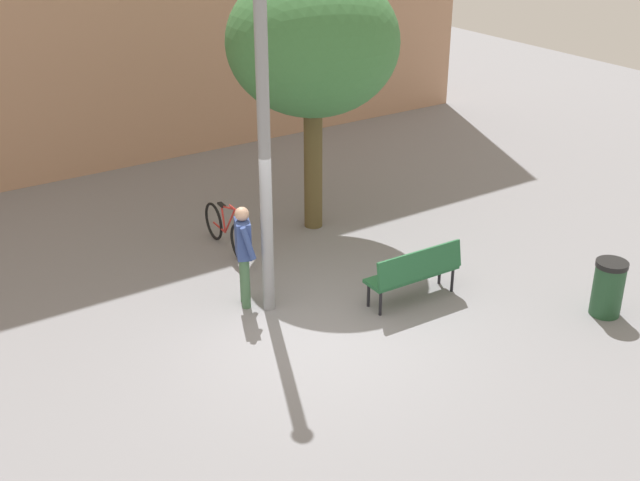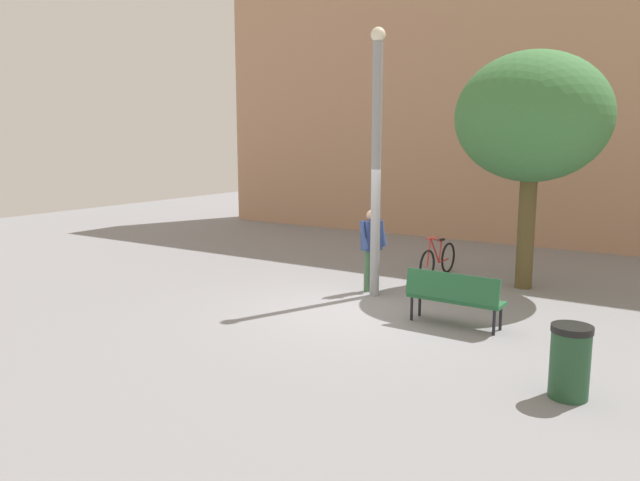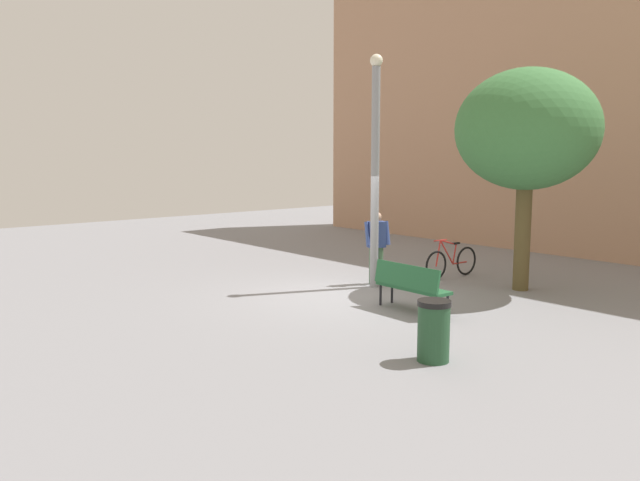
# 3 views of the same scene
# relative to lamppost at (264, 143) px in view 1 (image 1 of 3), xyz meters

# --- Properties ---
(ground_plane) EXTENTS (36.00, 36.00, 0.00)m
(ground_plane) POSITION_rel_lamppost_xyz_m (0.22, -1.08, -2.73)
(ground_plane) COLOR gray
(lamppost) EXTENTS (0.28, 0.28, 5.13)m
(lamppost) POSITION_rel_lamppost_xyz_m (0.00, 0.00, 0.00)
(lamppost) COLOR gray
(lamppost) RESTS_ON ground_plane
(person_by_lamppost) EXTENTS (0.44, 0.63, 1.67)m
(person_by_lamppost) POSITION_rel_lamppost_xyz_m (-0.24, 0.31, -1.76)
(person_by_lamppost) COLOR #47704C
(person_by_lamppost) RESTS_ON ground_plane
(park_bench) EXTENTS (1.61, 0.51, 0.92)m
(park_bench) POSITION_rel_lamppost_xyz_m (2.05, -1.08, -2.18)
(park_bench) COLOR #236038
(park_bench) RESTS_ON ground_plane
(plaza_tree) EXTENTS (3.06, 3.06, 4.81)m
(plaza_tree) POSITION_rel_lamppost_xyz_m (2.31, 2.27, 0.76)
(plaza_tree) COLOR brown
(plaza_tree) RESTS_ON ground_plane
(bicycle_red) EXTENTS (0.13, 1.81, 0.97)m
(bicycle_red) POSITION_rel_lamppost_xyz_m (0.43, 2.22, -2.35)
(bicycle_red) COLOR black
(bicycle_red) RESTS_ON ground_plane
(trash_bin) EXTENTS (0.49, 0.49, 0.90)m
(trash_bin) POSITION_rel_lamppost_xyz_m (4.25, -3.03, -2.27)
(trash_bin) COLOR #234C2D
(trash_bin) RESTS_ON ground_plane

